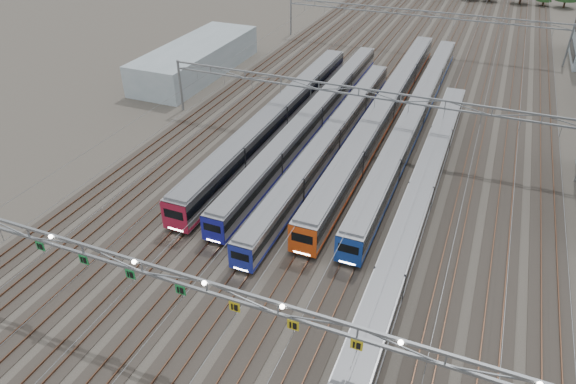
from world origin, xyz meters
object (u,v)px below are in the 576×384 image
at_px(train_c, 331,139).
at_px(train_e, 415,116).
at_px(gantry_mid, 358,98).
at_px(train_f, 419,197).
at_px(gantry_far, 419,18).
at_px(train_b, 314,116).
at_px(gantry_near, 205,290).
at_px(west_shed, 197,59).
at_px(train_a, 277,117).
at_px(train_d, 384,110).

bearing_deg(train_c, train_e, 51.57).
bearing_deg(gantry_mid, train_f, -51.62).
height_order(train_f, gantry_far, gantry_far).
distance_m(train_b, gantry_near, 42.49).
relative_size(gantry_mid, west_shed, 1.88).
bearing_deg(train_a, train_f, -29.75).
distance_m(train_c, west_shed, 37.90).
distance_m(train_f, gantry_far, 60.42).
bearing_deg(train_b, train_d, 31.32).
relative_size(train_d, train_f, 1.12).
relative_size(train_a, train_f, 0.89).
bearing_deg(train_a, train_c, -17.86).
distance_m(train_a, train_c, 9.46).
bearing_deg(gantry_far, train_b, -98.83).
distance_m(train_d, train_f, 23.04).
height_order(train_c, gantry_far, gantry_far).
height_order(train_e, gantry_near, gantry_near).
distance_m(train_a, gantry_near, 40.65).
distance_m(train_f, west_shed, 54.63).
bearing_deg(gantry_near, train_f, 66.45).
height_order(train_c, gantry_near, gantry_near).
distance_m(train_e, gantry_near, 47.97).
xyz_separation_m(train_f, gantry_far, (-11.25, 59.20, 4.33)).
relative_size(train_c, train_d, 0.79).
bearing_deg(gantry_near, gantry_mid, 89.93).
distance_m(gantry_near, gantry_mid, 40.12).
distance_m(gantry_mid, gantry_far, 45.00).
xyz_separation_m(gantry_near, gantry_mid, (0.05, 40.12, -0.70)).
bearing_deg(gantry_near, train_b, 99.14).
distance_m(train_d, train_e, 4.50).
xyz_separation_m(train_e, train_f, (4.50, -21.30, 0.02)).
relative_size(train_e, west_shed, 2.22).
bearing_deg(gantry_mid, gantry_far, 90.00).
height_order(train_a, train_f, train_a).
height_order(train_b, train_d, train_d).
bearing_deg(gantry_mid, west_shed, 155.76).
relative_size(train_a, train_e, 0.80).
relative_size(train_d, gantry_mid, 1.19).
relative_size(train_a, west_shed, 1.78).
bearing_deg(train_e, west_shed, 168.42).
xyz_separation_m(train_f, west_shed, (-45.81, 29.76, 0.57)).
bearing_deg(gantry_mid, gantry_near, -90.07).
relative_size(gantry_mid, gantry_far, 1.00).
bearing_deg(train_f, train_a, 150.25).
distance_m(train_b, train_c, 7.32).
bearing_deg(train_d, west_shed, 166.91).
xyz_separation_m(train_b, gantry_near, (6.70, -41.65, 5.12)).
relative_size(train_a, gantry_near, 0.95).
bearing_deg(gantry_mid, train_a, -173.19).
distance_m(train_b, train_d, 10.54).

